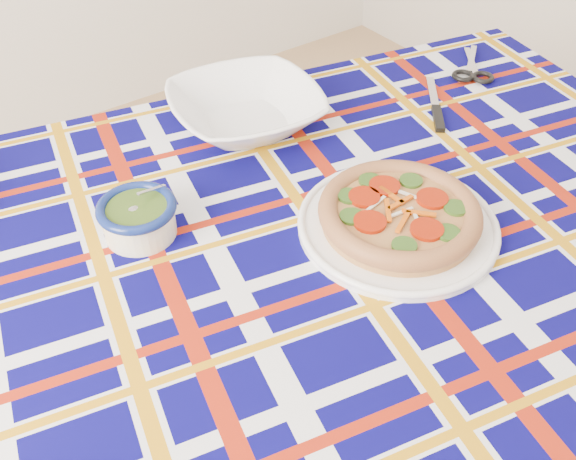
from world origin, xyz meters
TOP-DOWN VIEW (x-y plane):
  - dining_table at (0.04, 0.06)m, footprint 1.92×1.42m
  - tablecloth at (0.04, 0.06)m, footprint 1.96×1.47m
  - main_focaccia_plate at (0.24, -0.02)m, footprint 0.45×0.45m
  - pesto_bowl at (-0.12, 0.23)m, footprint 0.17×0.17m
  - serving_bowl at (0.22, 0.41)m, footprint 0.36×0.36m
  - table_knife at (0.62, 0.27)m, footprint 0.17×0.20m
  - kitchen_scissors at (0.81, 0.32)m, footprint 0.23×0.22m

SIDE VIEW (x-z plane):
  - dining_table at x=0.04m, z-range 0.33..1.14m
  - tablecloth at x=0.04m, z-range 0.70..0.82m
  - table_knife at x=0.62m, z-range 0.82..0.83m
  - kitchen_scissors at x=0.81m, z-range 0.82..0.84m
  - main_focaccia_plate at x=0.24m, z-range 0.82..0.89m
  - serving_bowl at x=0.22m, z-range 0.82..0.90m
  - pesto_bowl at x=-0.12m, z-range 0.82..0.90m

